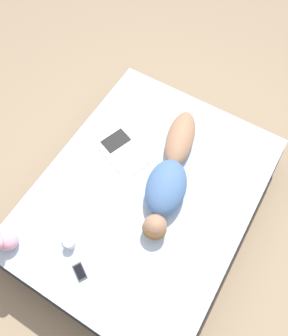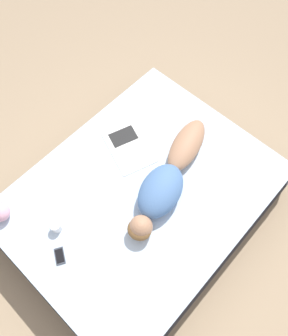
# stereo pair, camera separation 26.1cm
# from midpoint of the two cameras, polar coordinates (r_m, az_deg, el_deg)

# --- Properties ---
(ground_plane) EXTENTS (12.00, 12.00, 0.00)m
(ground_plane) POSITION_cam_midpoint_polar(r_m,az_deg,el_deg) (3.20, -2.01, -7.56)
(ground_plane) COLOR #9E8466
(bed) EXTENTS (1.77, 2.25, 0.48)m
(bed) POSITION_cam_midpoint_polar(r_m,az_deg,el_deg) (2.98, -2.15, -6.07)
(bed) COLOR #383333
(bed) RESTS_ON ground_plane
(person) EXTENTS (0.54, 1.25, 0.22)m
(person) POSITION_cam_midpoint_polar(r_m,az_deg,el_deg) (2.71, 1.75, -1.54)
(person) COLOR #A37556
(person) RESTS_ON bed
(open_magazine) EXTENTS (0.58, 0.49, 0.01)m
(open_magazine) POSITION_cam_midpoint_polar(r_m,az_deg,el_deg) (2.94, -6.11, 2.95)
(open_magazine) COLOR white
(open_magazine) RESTS_ON bed
(coffee_mug) EXTENTS (0.12, 0.09, 0.09)m
(coffee_mug) POSITION_cam_midpoint_polar(r_m,az_deg,el_deg) (2.67, -15.69, -12.71)
(coffee_mug) COLOR white
(coffee_mug) RESTS_ON bed
(cell_phone) EXTENTS (0.15, 0.13, 0.01)m
(cell_phone) POSITION_cam_midpoint_polar(r_m,az_deg,el_deg) (2.64, -14.03, -17.42)
(cell_phone) COLOR #333842
(cell_phone) RESTS_ON bed
(plush_toy) EXTENTS (0.17, 0.19, 0.23)m
(plush_toy) POSITION_cam_midpoint_polar(r_m,az_deg,el_deg) (2.79, -25.56, -11.63)
(plush_toy) COLOR #DB9EB2
(plush_toy) RESTS_ON bed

